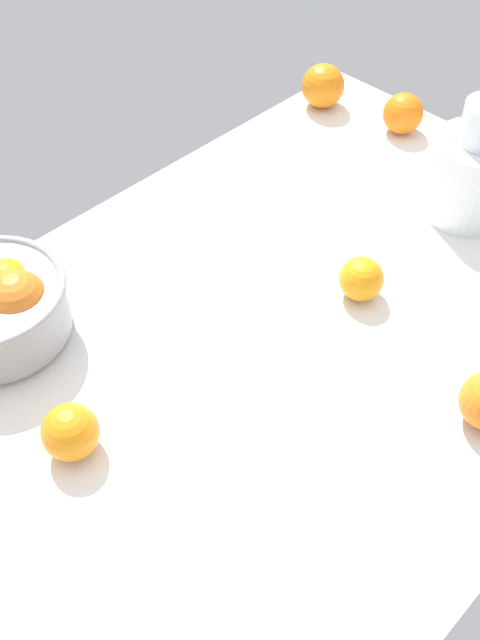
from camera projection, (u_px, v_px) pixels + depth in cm
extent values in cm
cube|color=white|center=(253.00, 358.00, 102.41)|extent=(135.95, 82.14, 3.00)
cylinder|color=#99999E|center=(1.00, 332.00, 102.91)|extent=(18.68, 18.68, 1.20)
sphere|color=orange|center=(7.00, 286.00, 100.78)|extent=(7.75, 7.75, 7.75)
sphere|color=orange|center=(18.00, 301.00, 97.66)|extent=(8.70, 8.70, 8.70)
cylinder|color=white|center=(473.00, 177.00, 117.08)|extent=(14.47, 14.47, 13.55)
torus|color=white|center=(444.00, 145.00, 120.91)|extent=(3.39, 7.18, 7.16)
cylinder|color=#FEA138|center=(468.00, 194.00, 119.50)|extent=(13.32, 13.32, 7.00)
cylinder|color=white|center=(187.00, 628.00, 70.36)|extent=(9.11, 9.11, 11.31)
cylinder|color=#F4A52A|center=(188.00, 637.00, 72.22)|extent=(8.01, 8.01, 6.29)
sphere|color=orange|center=(70.00, 432.00, 87.98)|extent=(7.17, 7.17, 7.17)
sphere|color=orange|center=(361.00, 279.00, 106.25)|extent=(6.64, 6.64, 6.64)
sphere|color=orange|center=(403.00, 114.00, 135.30)|extent=(7.50, 7.50, 7.50)
sphere|color=orange|center=(323.00, 86.00, 141.10)|extent=(8.39, 8.39, 8.39)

